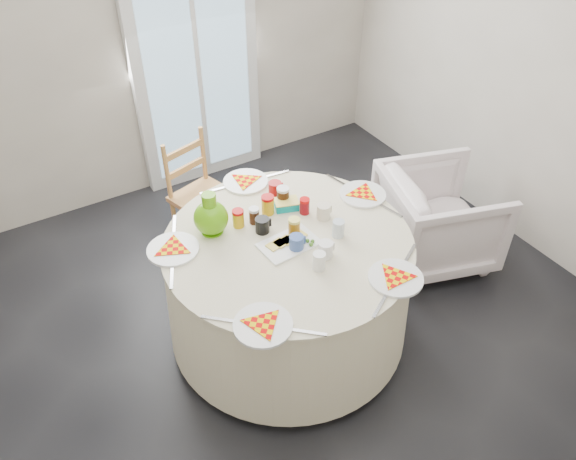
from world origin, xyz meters
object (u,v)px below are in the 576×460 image
table (288,287)px  green_pitcher (210,210)px  armchair (439,211)px  wooden_chair (202,189)px

table → green_pitcher: (-0.31, 0.28, 0.49)m
table → armchair: size_ratio=1.91×
green_pitcher → armchair: bearing=-22.4°
armchair → green_pitcher: 1.63m
green_pitcher → wooden_chair: bearing=56.4°
wooden_chair → armchair: (1.29, -0.94, -0.08)m
wooden_chair → green_pitcher: bearing=-125.6°
wooden_chair → armchair: wooden_chair is taller
wooden_chair → green_pitcher: green_pitcher is taller
table → armchair: 1.23m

